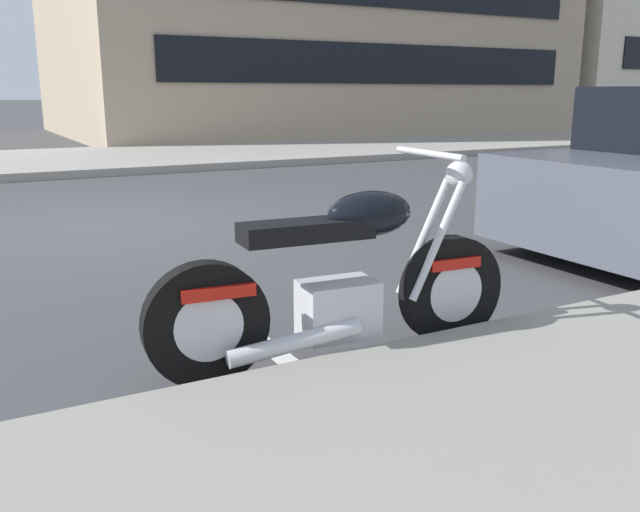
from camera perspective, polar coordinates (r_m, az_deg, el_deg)
ground_plane at (r=7.63m, az=-16.94°, el=2.42°), size 260.00×260.00×0.00m
sidewalk_far_curb at (r=19.73m, az=14.84°, el=9.33°), size 120.00×5.00×0.14m
parking_stall_stripe at (r=4.00m, az=-5.18°, el=-6.95°), size 0.12×2.20×0.01m
parked_motorcycle at (r=3.55m, az=1.89°, el=-2.46°), size 2.05×0.62×1.11m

